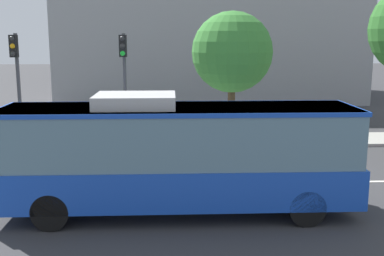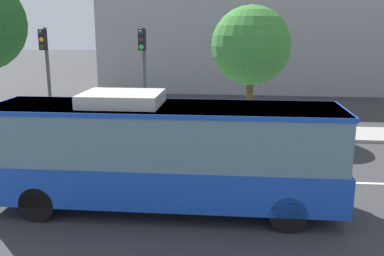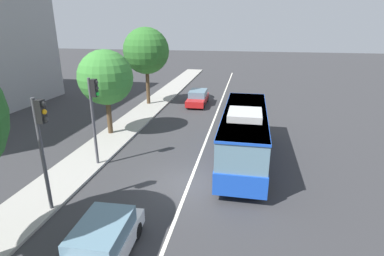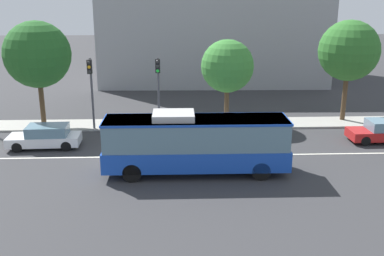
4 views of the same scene
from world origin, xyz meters
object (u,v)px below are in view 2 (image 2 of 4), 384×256
Objects in this scene: transit_bus at (164,150)px; traffic_light_mid_block at (143,63)px; traffic_light_far_corner at (46,63)px; street_tree_kerbside_right at (251,46)px.

transit_bus is 1.93× the size of traffic_light_mid_block.
traffic_light_far_corner is 9.93m from street_tree_kerbside_right.
transit_bus is 1.93× the size of traffic_light_far_corner.
transit_bus is 10.64m from street_tree_kerbside_right.
traffic_light_far_corner is at bearing -169.45° from street_tree_kerbside_right.
traffic_light_mid_block reaches higher than transit_bus.
traffic_light_mid_block is at bearing 105.47° from transit_bus.
traffic_light_far_corner is (-4.67, -0.14, 0.00)m from traffic_light_mid_block.
street_tree_kerbside_right is at bearing 102.60° from traffic_light_far_corner.
traffic_light_far_corner is (-6.91, 8.13, 1.75)m from transit_bus.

